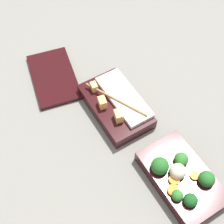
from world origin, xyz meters
TOP-DOWN VIEW (x-y plane):
  - ground_plane at (0.00, 0.00)m, footprint 3.00×3.00m
  - bento_tray_vegetable at (-0.12, -0.02)m, footprint 0.21×0.13m
  - bento_tray_rice at (0.14, -0.00)m, footprint 0.21×0.13m
  - bento_lid at (0.33, 0.10)m, footprint 0.23×0.16m

SIDE VIEW (x-z plane):
  - ground_plane at x=0.00m, z-range 0.00..0.00m
  - bento_lid at x=0.33m, z-range 0.00..0.01m
  - bento_tray_rice at x=0.14m, z-range -0.01..0.06m
  - bento_tray_vegetable at x=-0.12m, z-range -0.01..0.06m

